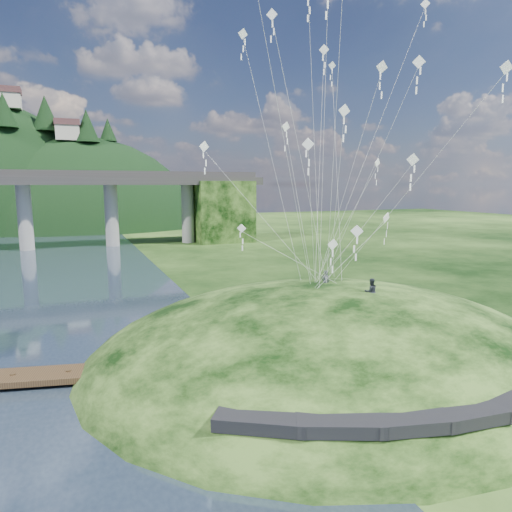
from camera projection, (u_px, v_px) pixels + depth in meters
name	position (u px, v px, depth m)	size (l,w,h in m)	color
ground	(233.00, 385.00, 28.24)	(320.00, 320.00, 0.00)	black
grass_hill	(327.00, 375.00, 33.29)	(36.00, 32.00, 13.00)	black
footpath	(447.00, 400.00, 21.79)	(22.29, 5.84, 0.83)	black
wooden_dock	(69.00, 374.00, 28.71)	(15.40, 5.63, 1.09)	#322214
kite_flyers	(356.00, 276.00, 32.51)	(2.29, 4.55, 1.91)	#242830
kite_swarm	(336.00, 102.00, 31.92)	(19.45, 17.26, 21.07)	white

